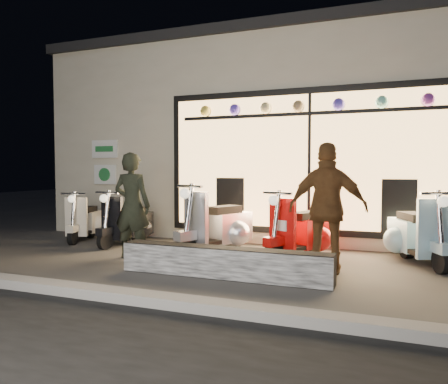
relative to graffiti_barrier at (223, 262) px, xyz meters
The scene contains 11 objects.
ground 0.70m from the graffiti_barrier, 103.46° to the left, with size 40.00×40.00×0.00m, color #383533.
kerb 1.37m from the graffiti_barrier, 96.58° to the right, with size 40.00×0.25×0.12m, color slate.
shop_building 5.95m from the graffiti_barrier, 91.54° to the left, with size 10.20×6.23×4.20m.
graffiti_barrier is the anchor object (origin of this frame).
scooter_silver 1.79m from the graffiti_barrier, 112.33° to the left, with size 0.90×1.54×1.12m.
scooter_red 1.87m from the graffiti_barrier, 67.32° to the left, with size 0.85×1.41×1.03m.
scooter_black 3.17m from the graffiti_barrier, 145.41° to the left, with size 0.50×1.37×0.98m.
scooter_cream 4.17m from the graffiti_barrier, 152.92° to the left, with size 0.68×1.30×0.93m.
scooter_blue 3.08m from the graffiti_barrier, 39.49° to the left, with size 0.85×1.46×1.06m.
man 2.02m from the graffiti_barrier, 160.35° to the left, with size 0.61×0.40×1.68m, color black.
woman 1.59m from the graffiti_barrier, 31.15° to the left, with size 1.04×0.43×1.78m, color brown.
Camera 1 is at (2.20, -5.90, 1.42)m, focal length 35.00 mm.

